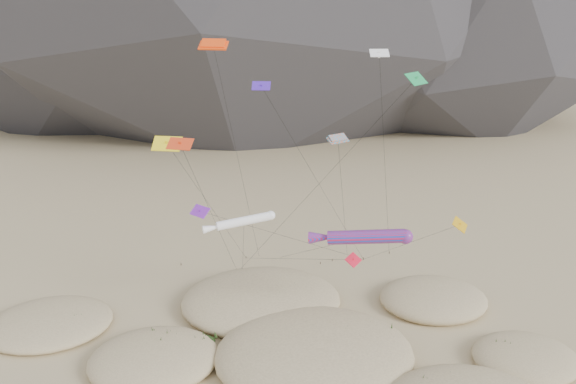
{
  "coord_description": "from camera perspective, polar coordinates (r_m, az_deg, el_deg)",
  "views": [
    {
      "loc": [
        -6.26,
        -37.48,
        30.92
      ],
      "look_at": [
        -0.11,
        12.0,
        13.48
      ],
      "focal_mm": 35.0,
      "sensor_mm": 36.0,
      "label": 1
    }
  ],
  "objects": [
    {
      "name": "rainbow_tube_kite",
      "position": [
        50.4,
        7.58,
        -4.55
      ],
      "size": [
        9.58,
        20.47,
        11.74
      ],
      "color": "red",
      "rests_on": "ground"
    },
    {
      "name": "multi_parafoil",
      "position": [
        55.99,
        5.11,
        5.23
      ],
      "size": [
        5.1,
        11.14,
        18.05
      ],
      "color": "#FF591A",
      "rests_on": "ground"
    },
    {
      "name": "white_tube_kite",
      "position": [
        54.01,
        -4.79,
        -3.03
      ],
      "size": [
        7.11,
        10.05,
        11.2
      ],
      "color": "white",
      "rests_on": "ground"
    },
    {
      "name": "kite_stakes",
      "position": [
        69.2,
        0.76,
        -7.13
      ],
      "size": [
        26.15,
        4.25,
        0.3
      ],
      "color": "#3F2D1E",
      "rests_on": "ground"
    },
    {
      "name": "orange_parafoil",
      "position": [
        52.75,
        -7.53,
        14.31
      ],
      "size": [
        5.97,
        12.43,
        27.32
      ],
      "color": "#FF420D",
      "rests_on": "ground"
    },
    {
      "name": "dunes",
      "position": [
        51.3,
        0.04,
        -16.82
      ],
      "size": [
        54.41,
        35.01,
        3.59
      ],
      "color": "#CCB789",
      "rests_on": "ground"
    },
    {
      "name": "dune_grass",
      "position": [
        51.74,
        0.39,
        -16.28
      ],
      "size": [
        41.72,
        27.17,
        1.42
      ],
      "color": "black",
      "rests_on": "ground"
    },
    {
      "name": "delta_kites",
      "position": [
        51.03,
        1.18,
        3.45
      ],
      "size": [
        28.04,
        21.14,
        26.35
      ],
      "color": "#DD9D0B",
      "rests_on": "ground"
    }
  ]
}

